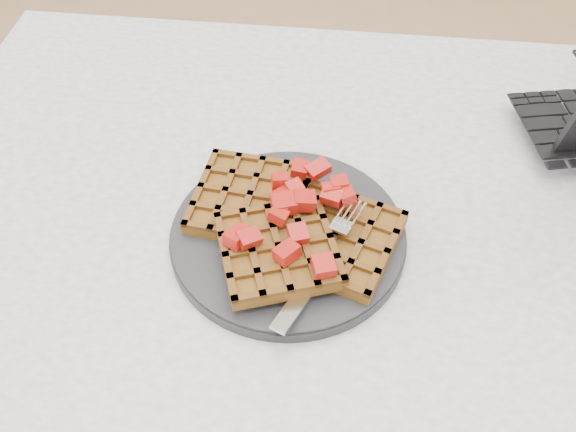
{
  "coord_description": "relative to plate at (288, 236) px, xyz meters",
  "views": [
    {
      "loc": [
        -0.09,
        -0.45,
        1.28
      ],
      "look_at": [
        -0.14,
        -0.01,
        0.79
      ],
      "focal_mm": 40.0,
      "sensor_mm": 36.0,
      "label": 1
    }
  ],
  "objects": [
    {
      "name": "strawberry_pile",
      "position": [
        0.0,
        0.0,
        0.05
      ],
      "size": [
        0.15,
        0.15,
        0.02
      ],
      "primitive_type": null,
      "color": "#8A0300",
      "rests_on": "waffles"
    },
    {
      "name": "table",
      "position": [
        0.14,
        0.01,
        -0.12
      ],
      "size": [
        1.2,
        0.8,
        0.75
      ],
      "color": "silver",
      "rests_on": "ground"
    },
    {
      "name": "fork",
      "position": [
        0.04,
        -0.04,
        0.02
      ],
      "size": [
        0.09,
        0.18,
        0.02
      ],
      "primitive_type": null,
      "rotation": [
        0.0,
        0.0,
        -0.4
      ],
      "color": "silver",
      "rests_on": "plate"
    },
    {
      "name": "waffles",
      "position": [
        0.0,
        -0.0,
        0.02
      ],
      "size": [
        0.23,
        0.21,
        0.03
      ],
      "color": "brown",
      "rests_on": "plate"
    },
    {
      "name": "plate",
      "position": [
        0.0,
        0.0,
        0.0
      ],
      "size": [
        0.25,
        0.25,
        0.02
      ],
      "primitive_type": "cylinder",
      "color": "black",
      "rests_on": "table"
    }
  ]
}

